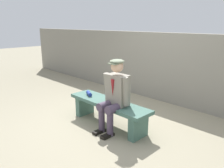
{
  "coord_description": "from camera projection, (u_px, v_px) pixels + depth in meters",
  "views": [
    {
      "loc": [
        -2.83,
        2.68,
        1.85
      ],
      "look_at": [
        -0.09,
        0.0,
        0.81
      ],
      "focal_mm": 36.13,
      "sensor_mm": 36.0,
      "label": 1
    }
  ],
  "objects": [
    {
      "name": "stadium_wall",
      "position": [
        168.0,
        68.0,
        5.35
      ],
      "size": [
        12.0,
        0.24,
        1.64
      ],
      "primitive_type": "cube",
      "color": "gray",
      "rests_on": "ground"
    },
    {
      "name": "rolled_magazine",
      "position": [
        89.0,
        94.0,
        4.46
      ],
      "size": [
        0.22,
        0.16,
        0.08
      ],
      "primitive_type": "cylinder",
      "rotation": [
        0.0,
        1.57,
        -0.45
      ],
      "color": "navy",
      "rests_on": "bench"
    },
    {
      "name": "bench",
      "position": [
        108.0,
        108.0,
        4.16
      ],
      "size": [
        1.73,
        0.45,
        0.46
      ],
      "color": "#41665A",
      "rests_on": "ground"
    },
    {
      "name": "seated_man",
      "position": [
        115.0,
        93.0,
        3.86
      ],
      "size": [
        0.55,
        0.58,
        1.27
      ],
      "color": "gray",
      "rests_on": "ground"
    },
    {
      "name": "ground_plane",
      "position": [
        109.0,
        124.0,
        4.25
      ],
      "size": [
        30.0,
        30.0,
        0.0
      ],
      "primitive_type": "plane",
      "color": "gray"
    }
  ]
}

